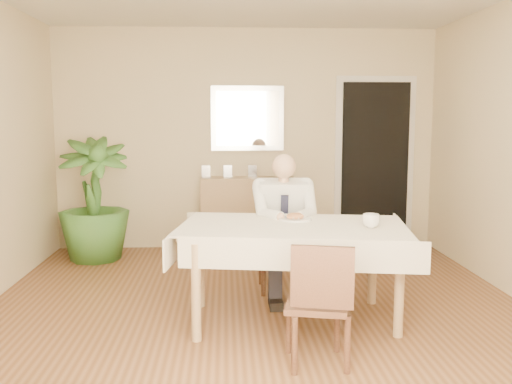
{
  "coord_description": "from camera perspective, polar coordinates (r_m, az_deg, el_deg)",
  "views": [
    {
      "loc": [
        -0.25,
        -4.31,
        1.57
      ],
      "look_at": [
        0.0,
        0.35,
        0.95
      ],
      "focal_mm": 40.0,
      "sensor_mm": 36.0,
      "label": 1
    }
  ],
  "objects": [
    {
      "name": "doorway",
      "position": [
        7.03,
        11.77,
        2.74
      ],
      "size": [
        0.96,
        0.07,
        2.1
      ],
      "color": "silver",
      "rests_on": "ground"
    },
    {
      "name": "fork",
      "position": [
        4.47,
        3.51,
        -2.64
      ],
      "size": [
        0.01,
        0.13,
        0.01
      ],
      "primitive_type": "cylinder",
      "rotation": [
        1.57,
        0.0,
        0.0
      ],
      "color": "silver",
      "rests_on": "dining_table"
    },
    {
      "name": "photo_frame_left",
      "position": [
        6.7,
        -5.02,
        2.07
      ],
      "size": [
        0.1,
        0.02,
        0.14
      ],
      "primitive_type": "cube",
      "color": "silver",
      "rests_on": "sideboard"
    },
    {
      "name": "chair_far",
      "position": [
        5.24,
        2.55,
        -4.18
      ],
      "size": [
        0.47,
        0.47,
        0.89
      ],
      "rotation": [
        0.0,
        0.0,
        -0.13
      ],
      "color": "#4A2A1C",
      "rests_on": "ground"
    },
    {
      "name": "potted_palm",
      "position": [
        6.47,
        -15.92,
        -0.69
      ],
      "size": [
        0.94,
        0.94,
        1.35
      ],
      "primitive_type": "imported",
      "rotation": [
        0.0,
        0.0,
        0.28
      ],
      "color": "#326022",
      "rests_on": "ground"
    },
    {
      "name": "seated_man",
      "position": [
        4.93,
        2.89,
        -2.72
      ],
      "size": [
        0.48,
        0.72,
        1.24
      ],
      "color": "white",
      "rests_on": "ground"
    },
    {
      "name": "dining_table",
      "position": [
        4.35,
        3.7,
        -4.4
      ],
      "size": [
        1.87,
        1.27,
        0.75
      ],
      "rotation": [
        0.0,
        0.0,
        -0.15
      ],
      "color": "#957952",
      "rests_on": "ground"
    },
    {
      "name": "mirror",
      "position": [
        6.79,
        -0.87,
        7.38
      ],
      "size": [
        0.86,
        0.04,
        0.76
      ],
      "color": "silver",
      "rests_on": "room"
    },
    {
      "name": "plate",
      "position": [
        4.54,
        3.92,
        -2.71
      ],
      "size": [
        0.26,
        0.26,
        0.02
      ],
      "primitive_type": "cylinder",
      "color": "white",
      "rests_on": "dining_table"
    },
    {
      "name": "window",
      "position": [
        1.86,
        4.72,
        3.93
      ],
      "size": [
        1.34,
        0.04,
        1.44
      ],
      "color": "silver",
      "rests_on": "room"
    },
    {
      "name": "room",
      "position": [
        4.33,
        0.25,
        3.99
      ],
      "size": [
        5.0,
        5.02,
        2.6
      ],
      "color": "brown",
      "rests_on": "ground"
    },
    {
      "name": "coffee_mug",
      "position": [
        4.3,
        11.43,
        -2.83
      ],
      "size": [
        0.17,
        0.17,
        0.1
      ],
      "primitive_type": "imported",
      "rotation": [
        0.0,
        0.0,
        -0.37
      ],
      "color": "white",
      "rests_on": "dining_table"
    },
    {
      "name": "sideboard",
      "position": [
        6.73,
        -0.8,
        -2.19
      ],
      "size": [
        1.11,
        0.45,
        0.86
      ],
      "primitive_type": "cube",
      "rotation": [
        0.0,
        0.0,
        -0.08
      ],
      "color": "#957952",
      "rests_on": "ground"
    },
    {
      "name": "photo_frame_right",
      "position": [
        6.71,
        -0.36,
        2.1
      ],
      "size": [
        0.1,
        0.02,
        0.14
      ],
      "primitive_type": "cube",
      "color": "silver",
      "rests_on": "sideboard"
    },
    {
      "name": "food",
      "position": [
        4.54,
        3.93,
        -2.44
      ],
      "size": [
        0.14,
        0.14,
        0.06
      ],
      "primitive_type": "ellipsoid",
      "color": "brown",
      "rests_on": "dining_table"
    },
    {
      "name": "chair_near",
      "position": [
        3.61,
        6.34,
        -10.58
      ],
      "size": [
        0.46,
        0.46,
        0.8
      ],
      "rotation": [
        0.0,
        0.0,
        -0.23
      ],
      "color": "#4A2A1C",
      "rests_on": "ground"
    },
    {
      "name": "photo_frame_center",
      "position": [
        6.71,
        -2.84,
        2.09
      ],
      "size": [
        0.1,
        0.02,
        0.14
      ],
      "primitive_type": "cube",
      "color": "silver",
      "rests_on": "sideboard"
    },
    {
      "name": "knife",
      "position": [
        4.48,
        4.53,
        -2.63
      ],
      "size": [
        0.01,
        0.13,
        0.01
      ],
      "primitive_type": "cylinder",
      "rotation": [
        1.57,
        0.0,
        0.0
      ],
      "color": "silver",
      "rests_on": "dining_table"
    }
  ]
}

